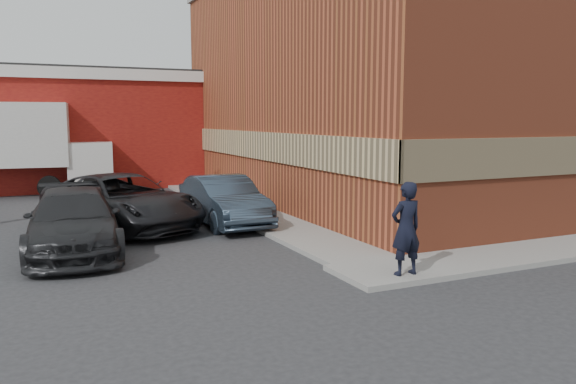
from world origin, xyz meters
name	(u,v)px	position (x,y,z in m)	size (l,w,h in m)	color
ground	(343,268)	(0.00, 0.00, 0.00)	(90.00, 90.00, 0.00)	#28282B
brick_building	(412,85)	(8.50, 9.00, 4.68)	(14.25, 18.25, 9.36)	#A04429
sidewalk_west	(235,206)	(0.60, 9.00, 0.06)	(1.80, 18.00, 0.12)	gray
warehouse	(33,128)	(-6.00, 20.00, 2.81)	(16.30, 8.30, 5.60)	maroon
man	(406,229)	(0.65, -1.37, 1.07)	(0.70, 0.46, 1.91)	black
sedan	(224,201)	(-0.80, 5.95, 0.76)	(1.60, 4.60, 1.52)	#2F3E4E
suv_a	(122,202)	(-3.77, 6.62, 0.82)	(2.71, 5.89, 1.64)	black
suv_b	(74,222)	(-5.28, 4.03, 0.76)	(2.14, 5.27, 1.53)	black
box_truck	(11,143)	(-6.89, 15.91, 2.27)	(8.20, 3.24, 3.94)	silver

